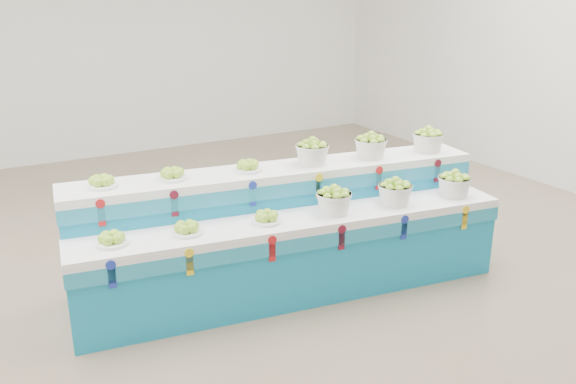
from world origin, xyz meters
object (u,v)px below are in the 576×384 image
object	(u,v)px
basket_upper_right	(428,140)
plate_upper_mid	(172,173)
display_stand	(288,232)
basket_lower_left	(334,200)

from	to	relation	value
basket_upper_right	plate_upper_mid	bearing A→B (deg)	171.65
plate_upper_mid	basket_upper_right	distance (m)	2.43
display_stand	plate_upper_mid	size ratio (longest dim) A/B	15.29
plate_upper_mid	basket_upper_right	world-z (taller)	basket_upper_right
display_stand	plate_upper_mid	world-z (taller)	plate_upper_mid
basket_lower_left	plate_upper_mid	world-z (taller)	plate_upper_mid
basket_lower_left	display_stand	bearing A→B (deg)	136.18
plate_upper_mid	basket_lower_left	bearing A→B (deg)	-28.53
display_stand	basket_lower_left	world-z (taller)	display_stand
display_stand	basket_upper_right	bearing A→B (deg)	8.54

